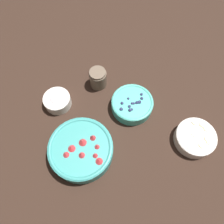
% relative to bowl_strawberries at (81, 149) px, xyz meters
% --- Properties ---
extents(ground_plane, '(4.00, 4.00, 0.00)m').
position_rel_bowl_strawberries_xyz_m(ground_plane, '(-0.23, -0.08, -0.04)').
color(ground_plane, black).
extents(bowl_strawberries, '(0.25, 0.25, 0.09)m').
position_rel_bowl_strawberries_xyz_m(bowl_strawberries, '(0.00, 0.00, 0.00)').
color(bowl_strawberries, teal).
rests_on(bowl_strawberries, ground_plane).
extents(bowl_blueberries, '(0.18, 0.18, 0.06)m').
position_rel_bowl_strawberries_xyz_m(bowl_blueberries, '(-0.26, -0.11, -0.01)').
color(bowl_blueberries, '#47AD9E').
rests_on(bowl_blueberries, ground_plane).
extents(bowl_bananas, '(0.16, 0.16, 0.05)m').
position_rel_bowl_strawberries_xyz_m(bowl_bananas, '(-0.44, 0.12, -0.01)').
color(bowl_bananas, silver).
rests_on(bowl_bananas, ground_plane).
extents(bowl_cream, '(0.12, 0.12, 0.06)m').
position_rel_bowl_strawberries_xyz_m(bowl_cream, '(0.03, -0.25, -0.01)').
color(bowl_cream, silver).
rests_on(bowl_cream, ground_plane).
extents(jar_chocolate, '(0.08, 0.08, 0.09)m').
position_rel_bowl_strawberries_xyz_m(jar_chocolate, '(-0.17, -0.28, -0.00)').
color(jar_chocolate, brown).
rests_on(jar_chocolate, ground_plane).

